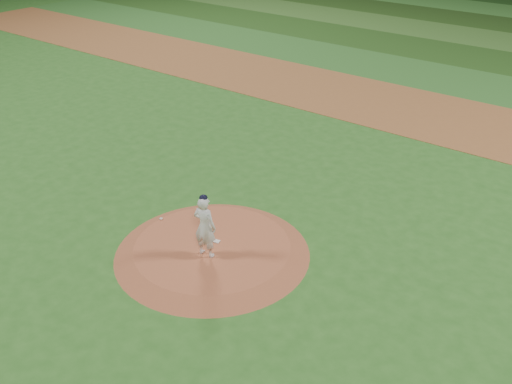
# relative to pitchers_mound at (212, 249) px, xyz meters

# --- Properties ---
(ground) EXTENTS (120.00, 120.00, 0.00)m
(ground) POSITION_rel_pitchers_mound_xyz_m (0.00, 0.00, -0.12)
(ground) COLOR #285E1E
(ground) RESTS_ON ground
(infield_dirt_band) EXTENTS (70.00, 6.00, 0.02)m
(infield_dirt_band) POSITION_rel_pitchers_mound_xyz_m (0.00, 14.00, -0.12)
(infield_dirt_band) COLOR brown
(infield_dirt_band) RESTS_ON ground
(outfield_stripe_0) EXTENTS (70.00, 5.00, 0.02)m
(outfield_stripe_0) POSITION_rel_pitchers_mound_xyz_m (0.00, 19.50, -0.12)
(outfield_stripe_0) COLOR #2B6424
(outfield_stripe_0) RESTS_ON ground
(outfield_stripe_1) EXTENTS (70.00, 5.00, 0.02)m
(outfield_stripe_1) POSITION_rel_pitchers_mound_xyz_m (0.00, 24.50, -0.12)
(outfield_stripe_1) COLOR #1F4616
(outfield_stripe_1) RESTS_ON ground
(pitchers_mound) EXTENTS (5.50, 5.50, 0.25)m
(pitchers_mound) POSITION_rel_pitchers_mound_xyz_m (0.00, 0.00, 0.00)
(pitchers_mound) COLOR #A05031
(pitchers_mound) RESTS_ON ground
(pitching_rubber) EXTENTS (0.59, 0.26, 0.03)m
(pitching_rubber) POSITION_rel_pitchers_mound_xyz_m (-0.23, 0.18, 0.14)
(pitching_rubber) COLOR beige
(pitching_rubber) RESTS_ON pitchers_mound
(rosin_bag) EXTENTS (0.11, 0.11, 0.06)m
(rosin_bag) POSITION_rel_pitchers_mound_xyz_m (-2.16, 0.10, 0.15)
(rosin_bag) COLOR beige
(rosin_bag) RESTS_ON pitchers_mound
(pitcher_on_mound) EXTENTS (0.72, 0.52, 1.87)m
(pitcher_on_mound) POSITION_rel_pitchers_mound_xyz_m (0.16, -0.43, 1.04)
(pitcher_on_mound) COLOR silver
(pitcher_on_mound) RESTS_ON pitchers_mound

